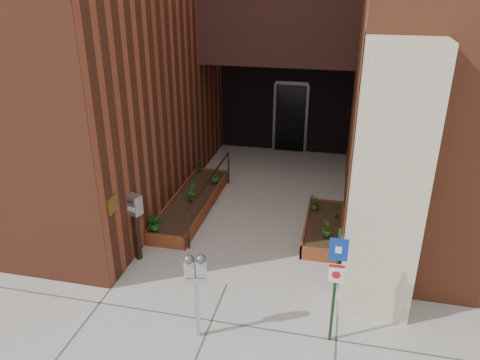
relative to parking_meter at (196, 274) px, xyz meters
The scene contains 14 objects.
ground 1.79m from the parking_meter, 85.44° to the left, with size 80.00×80.00×0.00m, color #9E9991.
planter_left 4.43m from the parking_meter, 109.52° to the left, with size 0.90×3.60×0.30m.
planter_right 4.08m from the parking_meter, 64.39° to the left, with size 0.80×2.20×0.30m.
handrail 4.14m from the parking_meter, 103.19° to the left, with size 0.04×3.34×0.90m.
parking_meter is the anchor object (origin of this frame).
sign_post 2.04m from the parking_meter, ahead, with size 0.27×0.07×1.96m.
payment_dropbox 2.54m from the parking_meter, 135.03° to the left, with size 0.33×0.29×1.39m.
shrub_left_a 3.06m from the parking_meter, 124.54° to the left, with size 0.35×0.35×0.39m, color #1B5A19.
shrub_left_b 4.26m from the parking_meter, 109.49° to the left, with size 0.22×0.22×0.40m, color #1C601B.
shrub_left_c 5.21m from the parking_meter, 102.75° to the left, with size 0.21×0.21×0.37m, color #195A1A.
shrub_left_d 5.96m from the parking_meter, 107.08° to the left, with size 0.19×0.19×0.36m, color #1C5017.
shrub_right_a 3.55m from the parking_meter, 59.15° to the left, with size 0.19×0.19×0.34m, color #235A19.
shrub_right_b 4.38m from the parking_meter, 63.07° to the left, with size 0.15×0.15×0.29m, color #185317.
shrub_right_c 4.43m from the parking_meter, 70.54° to the left, with size 0.27×0.27×0.30m, color #225317.
Camera 1 is at (1.80, -6.77, 5.21)m, focal length 35.00 mm.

